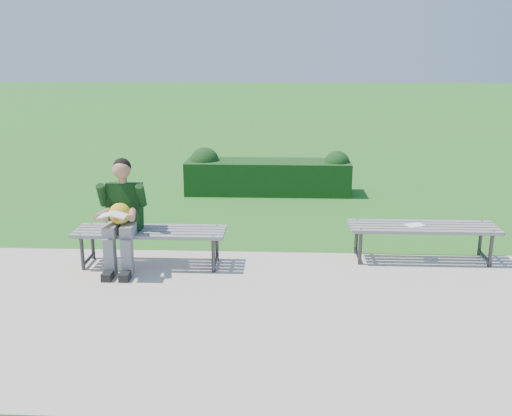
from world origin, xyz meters
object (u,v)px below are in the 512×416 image
at_px(bench_right, 423,230).
at_px(seated_boy, 122,212).
at_px(hedge, 266,175).
at_px(paper_sheet, 415,225).
at_px(bench_left, 150,234).

xyz_separation_m(bench_right, seated_boy, (-3.61, -0.43, 0.30)).
distance_m(hedge, paper_sheet, 3.94).
height_order(bench_left, bench_right, same).
bearing_deg(bench_left, bench_right, 5.68).
relative_size(bench_left, paper_sheet, 6.75).
relative_size(hedge, seated_boy, 2.27).
xyz_separation_m(hedge, paper_sheet, (1.93, -3.44, 0.13)).
bearing_deg(bench_right, hedge, 120.58).
distance_m(bench_right, paper_sheet, 0.12).
distance_m(bench_left, bench_right, 3.33).
bearing_deg(hedge, bench_left, -108.79).
bearing_deg(seated_boy, bench_left, 17.81).
xyz_separation_m(hedge, bench_right, (2.03, -3.44, 0.07)).
height_order(hedge, bench_right, hedge).
distance_m(bench_left, paper_sheet, 3.23).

